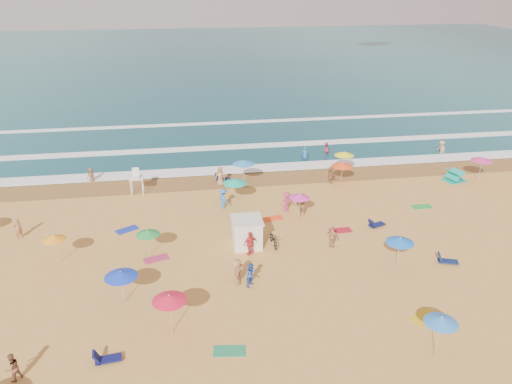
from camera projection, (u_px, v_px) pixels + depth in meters
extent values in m
plane|color=gold|center=(271.00, 243.00, 36.53)|extent=(220.00, 220.00, 0.00)
cube|color=#0C4756|center=(204.00, 60.00, 112.45)|extent=(220.00, 140.00, 0.18)
plane|color=olive|center=(248.00, 179.00, 47.83)|extent=(220.00, 220.00, 0.00)
cube|color=white|center=(244.00, 169.00, 50.05)|extent=(200.00, 2.20, 0.05)
cube|color=white|center=(236.00, 147.00, 56.38)|extent=(200.00, 1.60, 0.05)
cube|color=white|center=(227.00, 123.00, 65.42)|extent=(200.00, 1.20, 0.05)
cube|color=white|center=(247.00, 233.00, 35.86)|extent=(2.00, 2.00, 2.00)
cube|color=silver|center=(247.00, 220.00, 35.43)|extent=(2.20, 2.20, 0.12)
imported|color=black|center=(274.00, 239.00, 36.05)|extent=(0.81, 1.96, 1.01)
cone|color=#E53380|center=(482.00, 159.00, 46.31)|extent=(1.99, 1.99, 0.35)
cone|color=#E432A5|center=(300.00, 196.00, 39.34)|extent=(1.62, 1.62, 0.35)
cone|color=#2E87D0|center=(244.00, 162.00, 45.52)|extent=(2.03, 2.03, 0.35)
cone|color=blue|center=(400.00, 240.00, 32.30)|extent=(1.83, 1.83, 0.35)
cone|color=green|center=(148.00, 232.00, 34.11)|extent=(1.64, 1.64, 0.35)
cone|color=#FF4C1A|center=(342.00, 165.00, 46.03)|extent=(2.06, 2.06, 0.35)
cone|color=orange|center=(54.00, 237.00, 33.12)|extent=(1.54, 1.54, 0.35)
cone|color=blue|center=(121.00, 274.00, 29.21)|extent=(1.97, 1.97, 0.35)
cone|color=red|center=(169.00, 298.00, 26.55)|extent=(1.89, 1.89, 0.35)
cone|color=#F4F319|center=(344.00, 154.00, 48.03)|extent=(1.89, 1.89, 0.35)
cone|color=#16B88A|center=(235.00, 181.00, 41.77)|extent=(2.04, 2.04, 0.35)
cone|color=#2F7AD6|center=(441.00, 320.00, 24.82)|extent=(1.71, 1.71, 0.35)
cube|color=#0F124D|center=(108.00, 359.00, 25.35)|extent=(1.36, 0.71, 0.34)
cube|color=#0E154A|center=(377.00, 225.00, 38.84)|extent=(1.41, 0.96, 0.34)
cube|color=#0F1E4C|center=(448.00, 261.00, 33.93)|extent=(1.41, 0.96, 0.34)
cube|color=#0E1B49|center=(223.00, 179.00, 47.43)|extent=(1.37, 0.74, 0.34)
cube|color=#1B2FAB|center=(127.00, 230.00, 38.41)|extent=(1.90, 1.60, 0.03)
cube|color=#208354|center=(229.00, 351.00, 26.12)|extent=(1.80, 1.08, 0.03)
cube|color=#FF461C|center=(273.00, 218.00, 40.16)|extent=(1.82, 1.13, 0.03)
cube|color=#BB2C55|center=(156.00, 259.00, 34.52)|extent=(1.88, 1.33, 0.03)
cube|color=#AE1529|center=(340.00, 230.00, 38.30)|extent=(1.72, 0.91, 0.03)
cube|color=green|center=(422.00, 207.00, 42.20)|extent=(1.70, 0.87, 0.03)
cube|color=gold|center=(423.00, 317.00, 28.71)|extent=(1.90, 1.61, 0.03)
imported|color=#B72D5B|center=(287.00, 202.00, 41.05)|extent=(1.25, 0.93, 1.73)
imported|color=tan|center=(332.00, 237.00, 35.63)|extent=(0.92, 1.04, 1.69)
imported|color=blue|center=(223.00, 199.00, 41.59)|extent=(1.09, 1.31, 1.76)
imported|color=tan|center=(237.00, 271.00, 31.52)|extent=(0.59, 1.64, 1.74)
imported|color=#A6684D|center=(331.00, 175.00, 46.66)|extent=(0.70, 1.58, 1.64)
imported|color=brown|center=(302.00, 204.00, 40.40)|extent=(0.82, 0.78, 1.89)
imported|color=#DA3640|center=(250.00, 243.00, 34.71)|extent=(1.14, 0.84, 1.79)
imported|color=#9C6D48|center=(18.00, 228.00, 36.92)|extent=(0.71, 0.64, 1.63)
imported|color=#225C9F|center=(305.00, 155.00, 52.11)|extent=(0.81, 0.74, 1.85)
imported|color=tan|center=(441.00, 149.00, 53.99)|extent=(0.89, 1.29, 1.83)
imported|color=brown|center=(91.00, 176.00, 46.93)|extent=(0.97, 0.84, 1.67)
imported|color=blue|center=(252.00, 275.00, 31.28)|extent=(0.98, 0.99, 1.61)
imported|color=#A1774A|center=(220.00, 176.00, 45.95)|extent=(1.08, 0.92, 1.88)
imported|color=#D5354E|center=(326.00, 150.00, 54.04)|extent=(0.98, 1.01, 1.63)
imported|color=brown|center=(12.00, 368.00, 23.99)|extent=(0.92, 0.94, 1.53)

